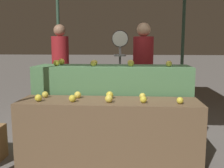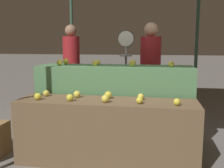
{
  "view_description": "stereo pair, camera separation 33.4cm",
  "coord_description": "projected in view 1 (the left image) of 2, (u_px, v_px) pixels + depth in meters",
  "views": [
    {
      "loc": [
        0.25,
        -2.99,
        1.43
      ],
      "look_at": [
        0.02,
        0.3,
        0.92
      ],
      "focal_mm": 42.0,
      "sensor_mm": 36.0,
      "label": 1
    },
    {
      "loc": [
        0.58,
        -2.95,
        1.43
      ],
      "look_at": [
        0.02,
        0.3,
        0.92
      ],
      "focal_mm": 42.0,
      "sensor_mm": 36.0,
      "label": 2
    }
  ],
  "objects": [
    {
      "name": "ground_plane",
      "position": [
        109.0,
        162.0,
        3.19
      ],
      "size": [
        60.0,
        60.0,
        0.0
      ],
      "primitive_type": "plane",
      "color": "slate"
    },
    {
      "name": "display_counter_front",
      "position": [
        109.0,
        132.0,
        3.13
      ],
      "size": [
        2.12,
        0.55,
        0.77
      ],
      "primitive_type": "cube",
      "color": "brown",
      "rests_on": "ground_plane"
    },
    {
      "name": "display_counter_back",
      "position": [
        112.0,
        106.0,
        3.69
      ],
      "size": [
        2.12,
        0.55,
        1.13
      ],
      "primitive_type": "cube",
      "color": "#4C7A4C",
      "rests_on": "ground_plane"
    },
    {
      "name": "apple_front_0",
      "position": [
        38.0,
        98.0,
        3.01
      ],
      "size": [
        0.08,
        0.08,
        0.08
      ],
      "primitive_type": "sphere",
      "color": "gold",
      "rests_on": "display_counter_front"
    },
    {
      "name": "apple_front_1",
      "position": [
        72.0,
        98.0,
        2.99
      ],
      "size": [
        0.08,
        0.08,
        0.08
      ],
      "primitive_type": "sphere",
      "color": "gold",
      "rests_on": "display_counter_front"
    },
    {
      "name": "apple_front_2",
      "position": [
        109.0,
        99.0,
        2.96
      ],
      "size": [
        0.09,
        0.09,
        0.09
      ],
      "primitive_type": "sphere",
      "color": "yellow",
      "rests_on": "display_counter_front"
    },
    {
      "name": "apple_front_3",
      "position": [
        143.0,
        100.0,
        2.94
      ],
      "size": [
        0.08,
        0.08,
        0.08
      ],
      "primitive_type": "sphere",
      "color": "gold",
      "rests_on": "display_counter_front"
    },
    {
      "name": "apple_front_4",
      "position": [
        180.0,
        100.0,
        2.9
      ],
      "size": [
        0.08,
        0.08,
        0.08
      ],
      "primitive_type": "sphere",
      "color": "gold",
      "rests_on": "display_counter_front"
    },
    {
      "name": "apple_front_5",
      "position": [
        45.0,
        95.0,
        3.23
      ],
      "size": [
        0.08,
        0.08,
        0.08
      ],
      "primitive_type": "sphere",
      "color": "gold",
      "rests_on": "display_counter_front"
    },
    {
      "name": "apple_front_6",
      "position": [
        78.0,
        95.0,
        3.19
      ],
      "size": [
        0.08,
        0.08,
        0.08
      ],
      "primitive_type": "sphere",
      "color": "yellow",
      "rests_on": "display_counter_front"
    },
    {
      "name": "apple_front_7",
      "position": [
        110.0,
        95.0,
        3.17
      ],
      "size": [
        0.09,
        0.09,
        0.09
      ],
      "primitive_type": "sphere",
      "color": "gold",
      "rests_on": "display_counter_front"
    },
    {
      "name": "apple_front_8",
      "position": [
        143.0,
        96.0,
        3.14
      ],
      "size": [
        0.08,
        0.08,
        0.08
      ],
      "primitive_type": "sphere",
      "color": "yellow",
      "rests_on": "display_counter_front"
    },
    {
      "name": "apple_back_0",
      "position": [
        56.0,
        63.0,
        3.55
      ],
      "size": [
        0.08,
        0.08,
        0.08
      ],
      "primitive_type": "sphere",
      "color": "gold",
      "rests_on": "display_counter_back"
    },
    {
      "name": "apple_back_1",
      "position": [
        93.0,
        63.0,
        3.52
      ],
      "size": [
        0.08,
        0.08,
        0.08
      ],
      "primitive_type": "sphere",
      "color": "yellow",
      "rests_on": "display_counter_back"
    },
    {
      "name": "apple_back_2",
      "position": [
        131.0,
        63.0,
        3.48
      ],
      "size": [
        0.09,
        0.09,
        0.09
      ],
      "primitive_type": "sphere",
      "color": "gold",
      "rests_on": "display_counter_back"
    },
    {
      "name": "apple_back_3",
      "position": [
        169.0,
        64.0,
        3.45
      ],
      "size": [
        0.08,
        0.08,
        0.08
      ],
      "primitive_type": "sphere",
      "color": "yellow",
      "rests_on": "display_counter_back"
    },
    {
      "name": "apple_back_4",
      "position": [
        62.0,
        62.0,
        3.76
      ],
      "size": [
        0.09,
        0.09,
        0.09
      ],
      "primitive_type": "sphere",
      "color": "gold",
      "rests_on": "display_counter_back"
    },
    {
      "name": "apple_back_5",
      "position": [
        95.0,
        63.0,
        3.72
      ],
      "size": [
        0.07,
        0.07,
        0.07
      ],
      "primitive_type": "sphere",
      "color": "gold",
      "rests_on": "display_counter_back"
    },
    {
      "name": "apple_back_6",
      "position": [
        130.0,
        62.0,
        3.69
      ],
      "size": [
        0.08,
        0.08,
        0.08
      ],
      "primitive_type": "sphere",
      "color": "gold",
      "rests_on": "display_counter_back"
    },
    {
      "name": "produce_scale",
      "position": [
        120.0,
        59.0,
        4.22
      ],
      "size": [
        0.26,
        0.2,
        1.64
      ],
      "color": "#99999E",
      "rests_on": "ground_plane"
    },
    {
      "name": "person_vendor_at_scale",
      "position": [
        143.0,
        67.0,
        4.49
      ],
      "size": [
        0.4,
        0.4,
        1.78
      ],
      "rotation": [
        0.0,
        0.0,
        2.97
      ],
      "color": "#2D2D38",
      "rests_on": "ground_plane"
    },
    {
      "name": "person_customer_left",
      "position": [
        61.0,
        62.0,
        5.32
      ],
      "size": [
        0.46,
        0.46,
        1.81
      ],
      "rotation": [
        0.0,
        0.0,
        3.57
      ],
      "color": "#2D2D38",
      "rests_on": "ground_plane"
    }
  ]
}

